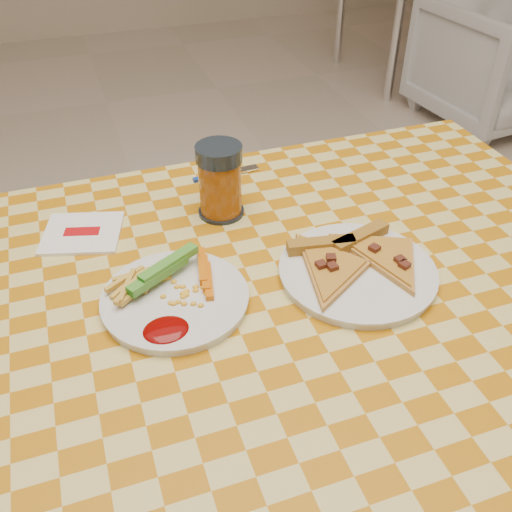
# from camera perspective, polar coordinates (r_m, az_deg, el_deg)

# --- Properties ---
(table) EXTENTS (1.28, 0.88, 0.76)m
(table) POSITION_cam_1_polar(r_m,az_deg,el_deg) (0.92, 0.27, -7.36)
(table) COLOR silver
(table) RESTS_ON ground
(plate_left) EXTENTS (0.24, 0.24, 0.01)m
(plate_left) POSITION_cam_1_polar(r_m,az_deg,el_deg) (0.86, -8.07, -4.38)
(plate_left) COLOR silver
(plate_left) RESTS_ON table
(plate_right) EXTENTS (0.30, 0.30, 0.01)m
(plate_right) POSITION_cam_1_polar(r_m,az_deg,el_deg) (0.91, 10.09, -1.66)
(plate_right) COLOR silver
(plate_right) RESTS_ON table
(fries_veggies) EXTENTS (0.20, 0.18, 0.04)m
(fries_veggies) POSITION_cam_1_polar(r_m,az_deg,el_deg) (0.86, -8.96, -2.97)
(fries_veggies) COLOR gold
(fries_veggies) RESTS_ON plate_left
(pizza_slices) EXTENTS (0.28, 0.25, 0.02)m
(pizza_slices) POSITION_cam_1_polar(r_m,az_deg,el_deg) (0.91, 9.88, -0.30)
(pizza_slices) COLOR gold
(pizza_slices) RESTS_ON plate_right
(drink_glass) EXTENTS (0.08, 0.08, 0.13)m
(drink_glass) POSITION_cam_1_polar(r_m,az_deg,el_deg) (1.01, -3.62, 7.45)
(drink_glass) COLOR black
(drink_glass) RESTS_ON table
(napkin) EXTENTS (0.16, 0.15, 0.01)m
(napkin) POSITION_cam_1_polar(r_m,az_deg,el_deg) (1.03, -16.99, 2.22)
(napkin) COLOR white
(napkin) RESTS_ON table
(fork) EXTENTS (0.14, 0.02, 0.01)m
(fork) POSITION_cam_1_polar(r_m,az_deg,el_deg) (1.16, -2.93, 8.27)
(fork) COLOR navy
(fork) RESTS_ON table
(bg_chair) EXTENTS (0.74, 0.70, 0.69)m
(bg_chair) POSITION_cam_1_polar(r_m,az_deg,el_deg) (3.34, 23.29, 17.88)
(bg_chair) COLOR brown
(bg_chair) RESTS_ON ground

